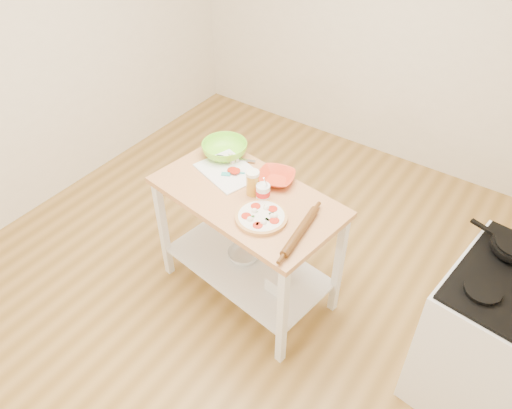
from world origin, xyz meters
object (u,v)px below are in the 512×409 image
object	(u,v)px
pizza	(261,217)
beer_pint	(253,183)
spatula	(232,173)
yogurt_tub	(263,192)
green_bowl	(225,149)
orange_bowl	(276,178)
prep_island	(247,224)
rolling_pin	(300,231)
knife	(230,158)
cutting_board	(229,170)
shelf_glass_bowl	(244,255)
gas_stove	(496,340)
shelf_bin	(277,283)

from	to	relation	value
pizza	beer_pint	xyz separation A→B (m)	(-0.18, 0.16, 0.07)
spatula	yogurt_tub	size ratio (longest dim) A/B	0.71
yogurt_tub	green_bowl	bearing A→B (deg)	153.59
orange_bowl	spatula	bearing A→B (deg)	-157.75
pizza	yogurt_tub	xyz separation A→B (m)	(-0.10, 0.16, 0.04)
prep_island	rolling_pin	size ratio (longest dim) A/B	3.04
spatula	yogurt_tub	world-z (taller)	yogurt_tub
rolling_pin	beer_pint	bearing A→B (deg)	161.01
knife	orange_bowl	bearing A→B (deg)	-22.42
pizza	yogurt_tub	world-z (taller)	yogurt_tub
prep_island	knife	world-z (taller)	knife
spatula	beer_pint	size ratio (longest dim) A/B	0.79
cutting_board	prep_island	bearing A→B (deg)	-10.70
shelf_glass_bowl	gas_stove	bearing A→B (deg)	5.08
orange_bowl	shelf_bin	bearing A→B (deg)	-53.57
pizza	orange_bowl	world-z (taller)	orange_bowl
cutting_board	shelf_bin	world-z (taller)	cutting_board
pizza	gas_stove	bearing A→B (deg)	12.61
knife	shelf_bin	size ratio (longest dim) A/B	2.27
prep_island	cutting_board	size ratio (longest dim) A/B	2.72
knife	orange_bowl	xyz separation A→B (m)	(0.38, -0.02, 0.01)
prep_island	gas_stove	distance (m)	1.61
shelf_bin	cutting_board	bearing A→B (deg)	159.57
beer_pint	shelf_glass_bowl	world-z (taller)	beer_pint
spatula	knife	bearing A→B (deg)	103.40
yogurt_tub	shelf_bin	xyz separation A→B (m)	(0.18, -0.09, -0.64)
rolling_pin	shelf_glass_bowl	distance (m)	0.83
cutting_board	spatula	distance (m)	0.05
green_bowl	beer_pint	world-z (taller)	beer_pint
gas_stove	beer_pint	xyz separation A→B (m)	(-1.57, -0.15, 0.51)
prep_island	cutting_board	world-z (taller)	cutting_board
pizza	yogurt_tub	size ratio (longest dim) A/B	1.65
gas_stove	knife	size ratio (longest dim) A/B	4.31
gas_stove	cutting_board	size ratio (longest dim) A/B	2.35
beer_pint	shelf_bin	xyz separation A→B (m)	(0.26, -0.10, -0.67)
knife	orange_bowl	size ratio (longest dim) A/B	1.09
beer_pint	rolling_pin	distance (m)	0.46
orange_bowl	shelf_glass_bowl	world-z (taller)	orange_bowl
knife	prep_island	bearing A→B (deg)	-57.14
green_bowl	shelf_bin	world-z (taller)	green_bowl
spatula	green_bowl	world-z (taller)	green_bowl
beer_pint	orange_bowl	bearing A→B (deg)	74.52
gas_stove	green_bowl	bearing A→B (deg)	-175.62
prep_island	yogurt_tub	world-z (taller)	yogurt_tub
yogurt_tub	rolling_pin	xyz separation A→B (m)	(0.35, -0.14, -0.03)
pizza	beer_pint	distance (m)	0.25
beer_pint	yogurt_tub	xyz separation A→B (m)	(0.08, -0.01, -0.03)
beer_pint	shelf_bin	bearing A→B (deg)	-20.39
prep_island	green_bowl	bearing A→B (deg)	145.08
shelf_bin	orange_bowl	bearing A→B (deg)	126.43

